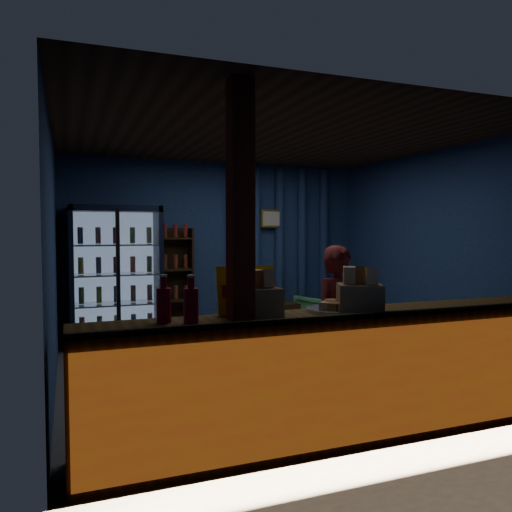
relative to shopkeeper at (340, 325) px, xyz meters
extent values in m
plane|color=#515154|center=(-0.11, 1.26, -0.72)|extent=(4.60, 4.60, 0.00)
plane|color=navy|center=(-0.11, 3.46, 0.58)|extent=(4.60, 0.00, 4.60)
plane|color=navy|center=(-0.11, -0.94, 0.58)|extent=(4.60, 0.00, 4.60)
plane|color=navy|center=(-2.41, 1.26, 0.58)|extent=(0.00, 4.40, 4.40)
plane|color=navy|center=(2.19, 1.26, 0.58)|extent=(0.00, 4.40, 4.40)
plane|color=#472D19|center=(-0.11, 1.26, 1.88)|extent=(4.60, 4.60, 0.00)
cube|color=brown|center=(-0.11, -0.64, -0.24)|extent=(4.40, 0.55, 0.95)
cube|color=red|center=(-0.11, -0.93, -0.24)|extent=(4.35, 0.02, 0.81)
cube|color=#352510|center=(-0.11, -0.91, 0.25)|extent=(4.40, 0.04, 0.04)
cube|color=maroon|center=(-1.16, -0.64, 0.58)|extent=(0.16, 0.16, 2.60)
cube|color=black|center=(-1.66, 3.38, 0.23)|extent=(1.20, 0.06, 1.90)
cube|color=black|center=(-2.23, 3.11, 0.23)|extent=(0.06, 0.60, 1.90)
cube|color=black|center=(-1.09, 3.11, 0.23)|extent=(0.06, 0.60, 1.90)
cube|color=black|center=(-1.66, 3.11, 1.14)|extent=(1.20, 0.60, 0.08)
cube|color=black|center=(-1.66, 3.11, -0.68)|extent=(1.20, 0.60, 0.08)
cube|color=#99B2D8|center=(-1.66, 3.33, 0.23)|extent=(1.08, 0.02, 1.74)
cube|color=white|center=(-1.66, 2.83, 0.23)|extent=(1.12, 0.02, 1.78)
cube|color=black|center=(-1.66, 2.81, 0.23)|extent=(0.05, 0.05, 1.80)
cube|color=silver|center=(-1.66, 3.11, -0.55)|extent=(1.08, 0.48, 0.02)
cylinder|color=red|center=(-2.11, 3.11, -0.42)|extent=(0.07, 0.07, 0.22)
cylinder|color=#285F17|center=(-1.89, 3.11, -0.42)|extent=(0.07, 0.07, 0.22)
cylinder|color=#959617|center=(-1.66, 3.11, -0.42)|extent=(0.07, 0.07, 0.22)
cylinder|color=#231855|center=(-1.44, 3.11, -0.42)|extent=(0.07, 0.07, 0.22)
cylinder|color=maroon|center=(-1.21, 3.11, -0.42)|extent=(0.07, 0.07, 0.22)
cube|color=silver|center=(-1.66, 3.11, -0.15)|extent=(1.08, 0.48, 0.02)
cylinder|color=#285F17|center=(-2.11, 3.11, -0.02)|extent=(0.07, 0.07, 0.22)
cylinder|color=#959617|center=(-1.89, 3.11, -0.02)|extent=(0.07, 0.07, 0.22)
cylinder|color=#231855|center=(-1.66, 3.11, -0.02)|extent=(0.07, 0.07, 0.22)
cylinder|color=maroon|center=(-1.44, 3.11, -0.02)|extent=(0.07, 0.07, 0.22)
cylinder|color=red|center=(-1.21, 3.11, -0.02)|extent=(0.07, 0.07, 0.22)
cube|color=silver|center=(-1.66, 3.11, 0.25)|extent=(1.08, 0.48, 0.02)
cylinder|color=#959617|center=(-2.11, 3.11, 0.38)|extent=(0.07, 0.07, 0.22)
cylinder|color=#231855|center=(-1.89, 3.11, 0.38)|extent=(0.07, 0.07, 0.22)
cylinder|color=maroon|center=(-1.66, 3.11, 0.38)|extent=(0.07, 0.07, 0.22)
cylinder|color=red|center=(-1.44, 3.11, 0.38)|extent=(0.07, 0.07, 0.22)
cylinder|color=#285F17|center=(-1.21, 3.11, 0.38)|extent=(0.07, 0.07, 0.22)
cube|color=silver|center=(-1.66, 3.11, 0.65)|extent=(1.08, 0.48, 0.02)
cylinder|color=#231855|center=(-2.11, 3.11, 0.78)|extent=(0.07, 0.07, 0.22)
cylinder|color=maroon|center=(-1.89, 3.11, 0.78)|extent=(0.07, 0.07, 0.22)
cylinder|color=red|center=(-1.66, 3.11, 0.78)|extent=(0.07, 0.07, 0.22)
cylinder|color=#285F17|center=(-1.44, 3.11, 0.78)|extent=(0.07, 0.07, 0.22)
cylinder|color=#959617|center=(-1.21, 3.11, 0.78)|extent=(0.07, 0.07, 0.22)
cube|color=#352510|center=(-0.81, 3.41, 0.08)|extent=(0.50, 0.02, 1.60)
cube|color=#352510|center=(-1.05, 3.28, 0.08)|extent=(0.03, 0.28, 1.60)
cube|color=#352510|center=(-0.58, 3.28, 0.08)|extent=(0.03, 0.28, 1.60)
cube|color=#352510|center=(-0.81, 3.28, -0.62)|extent=(0.46, 0.26, 0.02)
cube|color=#352510|center=(-0.81, 3.28, -0.17)|extent=(0.46, 0.26, 0.02)
cube|color=#352510|center=(-0.81, 3.28, 0.28)|extent=(0.46, 0.26, 0.02)
cube|color=#352510|center=(-0.81, 3.28, 0.73)|extent=(0.46, 0.26, 0.02)
cylinder|color=navy|center=(0.09, 3.40, 0.58)|extent=(0.14, 0.14, 2.50)
cylinder|color=navy|center=(0.49, 3.40, 0.58)|extent=(0.14, 0.14, 2.50)
cylinder|color=navy|center=(0.89, 3.40, 0.58)|extent=(0.14, 0.14, 2.50)
cylinder|color=navy|center=(1.29, 3.40, 0.58)|extent=(0.14, 0.14, 2.50)
cylinder|color=navy|center=(1.69, 3.40, 0.58)|extent=(0.14, 0.14, 2.50)
cube|color=gold|center=(0.74, 3.36, 1.03)|extent=(0.36, 0.03, 0.28)
cube|color=silver|center=(0.74, 3.34, 1.03)|extent=(0.30, 0.01, 0.22)
imported|color=maroon|center=(0.00, 0.00, 0.00)|extent=(0.56, 0.41, 1.43)
imported|color=#5EBC75|center=(1.31, 2.71, -0.41)|extent=(0.82, 0.83, 0.61)
cube|color=#352510|center=(0.58, 2.76, -0.47)|extent=(0.63, 0.51, 0.50)
cylinder|color=#352510|center=(0.58, 2.76, -0.17)|extent=(0.10, 0.10, 0.10)
cube|color=#F5F30C|center=(-1.04, -0.42, 0.41)|extent=(0.45, 0.10, 0.36)
cube|color=#B40C1B|center=(-1.04, -0.44, 0.41)|extent=(0.38, 0.04, 0.09)
cylinder|color=#B40C1B|center=(-1.68, -0.56, 0.35)|extent=(0.10, 0.10, 0.23)
cylinder|color=#B40C1B|center=(-1.68, -0.56, 0.51)|extent=(0.05, 0.05, 0.09)
cylinder|color=white|center=(-1.68, -0.56, 0.55)|extent=(0.05, 0.05, 0.02)
cylinder|color=#B40C1B|center=(-1.51, -0.64, 0.35)|extent=(0.10, 0.10, 0.23)
cylinder|color=#B40C1B|center=(-1.51, -0.64, 0.51)|extent=(0.05, 0.05, 0.09)
cylinder|color=white|center=(-1.51, -0.64, 0.55)|extent=(0.05, 0.05, 0.02)
cube|color=#9E7E4C|center=(-0.21, -0.66, 0.34)|extent=(0.41, 0.38, 0.21)
cube|color=orange|center=(-0.29, -0.62, 0.51)|extent=(0.10, 0.09, 0.14)
cube|color=#BD6F23|center=(-0.21, -0.66, 0.51)|extent=(0.10, 0.09, 0.14)
cube|color=orange|center=(-0.14, -0.69, 0.51)|extent=(0.10, 0.09, 0.14)
cube|color=#9E7E4C|center=(-1.00, -0.54, 0.34)|extent=(0.32, 0.27, 0.20)
cube|color=orange|center=(-1.08, -0.54, 0.50)|extent=(0.09, 0.06, 0.13)
cube|color=#BD6F23|center=(-1.00, -0.54, 0.50)|extent=(0.09, 0.06, 0.13)
cube|color=orange|center=(-0.92, -0.54, 0.50)|extent=(0.09, 0.06, 0.13)
cylinder|color=silver|center=(-0.35, -0.56, 0.25)|extent=(0.48, 0.48, 0.03)
cube|color=orange|center=(-0.26, -0.56, 0.28)|extent=(0.10, 0.07, 0.05)
cube|color=#BD6F23|center=(-0.29, -0.50, 0.28)|extent=(0.12, 0.12, 0.05)
cube|color=orange|center=(-0.35, -0.47, 0.28)|extent=(0.07, 0.10, 0.05)
cube|color=#BD6F23|center=(-0.42, -0.50, 0.28)|extent=(0.12, 0.12, 0.05)
cube|color=orange|center=(-0.45, -0.56, 0.28)|extent=(0.10, 0.07, 0.05)
cube|color=#BD6F23|center=(-0.42, -0.63, 0.28)|extent=(0.12, 0.12, 0.05)
cube|color=orange|center=(-0.35, -0.66, 0.28)|extent=(0.07, 0.10, 0.05)
cube|color=#BD6F23|center=(-0.29, -0.63, 0.28)|extent=(0.12, 0.12, 0.05)
camera|label=1|loc=(-2.29, -3.89, 0.86)|focal=35.00mm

